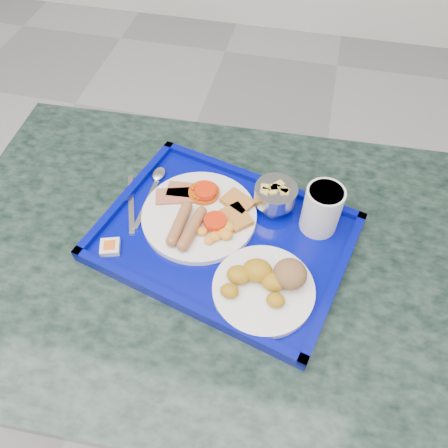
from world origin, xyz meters
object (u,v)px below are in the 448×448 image
(juice_cup, at_px, (322,208))
(fruit_bowl, at_px, (276,194))
(tray, at_px, (224,238))
(main_plate, at_px, (203,215))
(bread_plate, at_px, (267,283))
(table, at_px, (221,295))

(juice_cup, bearing_deg, fruit_bowl, 162.86)
(tray, height_order, main_plate, main_plate)
(bread_plate, xyz_separation_m, juice_cup, (0.08, 0.17, 0.04))
(table, bearing_deg, fruit_bowl, 55.11)
(main_plate, bearing_deg, fruit_bowl, 24.97)
(tray, relative_size, juice_cup, 5.33)
(table, height_order, main_plate, main_plate)
(tray, xyz_separation_m, main_plate, (-0.05, 0.03, 0.02))
(fruit_bowl, distance_m, juice_cup, 0.10)
(table, relative_size, fruit_bowl, 13.34)
(main_plate, bearing_deg, bread_plate, -40.47)
(table, height_order, tray, tray)
(table, xyz_separation_m, fruit_bowl, (0.09, 0.13, 0.24))
(table, bearing_deg, tray, 87.71)
(main_plate, xyz_separation_m, bread_plate, (0.16, -0.13, 0.01))
(table, bearing_deg, bread_plate, -35.01)
(table, xyz_separation_m, main_plate, (-0.05, 0.06, 0.21))
(table, distance_m, fruit_bowl, 0.29)
(tray, height_order, fruit_bowl, fruit_bowl)
(table, xyz_separation_m, bread_plate, (0.10, -0.07, 0.22))
(table, height_order, juice_cup, juice_cup)
(main_plate, relative_size, juice_cup, 2.28)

